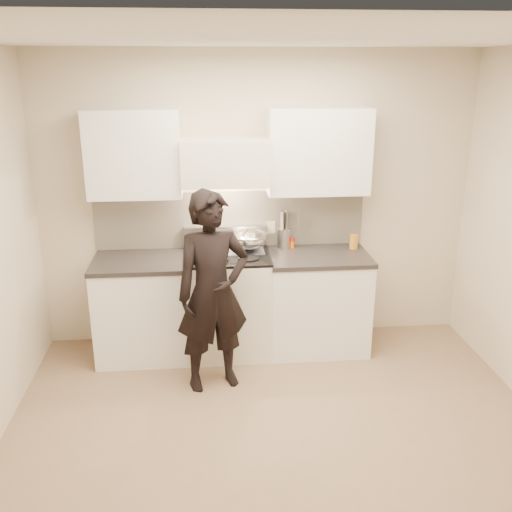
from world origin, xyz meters
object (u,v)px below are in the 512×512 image
at_px(stove, 228,303).
at_px(wok, 248,239).
at_px(counter_right, 317,301).
at_px(person, 213,292).
at_px(utensil_crock, 284,236).

height_order(stove, wok, wok).
distance_m(counter_right, wok, 0.87).
distance_m(wok, person, 0.80).
relative_size(stove, person, 0.58).
height_order(counter_right, person, person).
xyz_separation_m(utensil_crock, person, (-0.69, -0.84, -0.20)).
bearing_deg(counter_right, stove, -180.00).
xyz_separation_m(stove, person, (-0.14, -0.60, 0.35)).
distance_m(stove, counter_right, 0.83).
distance_m(utensil_crock, person, 1.10).
distance_m(stove, utensil_crock, 0.81).
xyz_separation_m(wok, utensil_crock, (0.34, 0.14, -0.02)).
bearing_deg(counter_right, utensil_crock, 140.14).
bearing_deg(stove, utensil_crock, 23.63).
xyz_separation_m(stove, wok, (0.20, 0.09, 0.58)).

